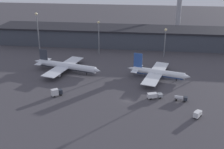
# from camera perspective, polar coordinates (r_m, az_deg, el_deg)

# --- Properties ---
(ground) EXTENTS (600.00, 600.00, 0.00)m
(ground) POSITION_cam_1_polar(r_m,az_deg,el_deg) (136.26, 3.22, -5.19)
(ground) COLOR #423F44
(terminal_building) EXTENTS (217.45, 28.22, 13.75)m
(terminal_building) POSITION_cam_1_polar(r_m,az_deg,el_deg) (221.09, 4.95, 7.68)
(terminal_building) COLOR #3D424C
(terminal_building) RESTS_ON ground
(airplane_0) EXTENTS (44.83, 36.94, 12.21)m
(airplane_0) POSITION_cam_1_polar(r_m,az_deg,el_deg) (170.82, -9.35, 1.69)
(airplane_0) COLOR silver
(airplane_0) RESTS_ON ground
(airplane_1) EXTENTS (36.17, 37.51, 13.39)m
(airplane_1) POSITION_cam_1_polar(r_m,az_deg,el_deg) (161.29, 9.23, 0.36)
(airplane_1) COLOR white
(airplane_1) RESTS_ON ground
(service_vehicle_0) EXTENTS (6.31, 3.10, 2.58)m
(service_vehicle_0) POSITION_cam_1_polar(r_m,az_deg,el_deg) (138.47, 13.82, -4.67)
(service_vehicle_0) COLOR #282D38
(service_vehicle_0) RESTS_ON ground
(service_vehicle_1) EXTENTS (7.81, 4.67, 2.85)m
(service_vehicle_1) POSITION_cam_1_polar(r_m,az_deg,el_deg) (138.35, 8.60, -4.21)
(service_vehicle_1) COLOR #9EA3A8
(service_vehicle_1) RESTS_ON ground
(service_vehicle_2) EXTENTS (4.39, 5.37, 3.14)m
(service_vehicle_2) POSITION_cam_1_polar(r_m,az_deg,el_deg) (126.51, 16.97, -7.68)
(service_vehicle_2) COLOR white
(service_vehicle_2) RESTS_ON ground
(service_vehicle_3) EXTENTS (5.62, 5.05, 3.81)m
(service_vehicle_3) POSITION_cam_1_polar(r_m,az_deg,el_deg) (141.69, -11.26, -3.54)
(service_vehicle_3) COLOR #282D38
(service_vehicle_3) RESTS_ON ground
(lamp_post_0) EXTENTS (1.80, 1.80, 28.46)m
(lamp_post_0) POSITION_cam_1_polar(r_m,az_deg,el_deg) (208.51, -14.88, 9.18)
(lamp_post_0) COLOR slate
(lamp_post_0) RESTS_ON ground
(lamp_post_1) EXTENTS (1.80, 1.80, 23.64)m
(lamp_post_1) POSITION_cam_1_polar(r_m,az_deg,el_deg) (197.37, -2.71, 8.39)
(lamp_post_1) COLOR slate
(lamp_post_1) RESTS_ON ground
(lamp_post_2) EXTENTS (1.80, 1.80, 19.72)m
(lamp_post_2) POSITION_cam_1_polar(r_m,az_deg,el_deg) (195.74, 10.74, 7.23)
(lamp_post_2) COLOR slate
(lamp_post_2) RESTS_ON ground
(control_tower) EXTENTS (9.00, 9.00, 47.86)m
(control_tower) POSITION_cam_1_polar(r_m,az_deg,el_deg) (266.88, 13.57, 14.25)
(control_tower) COLOR #99999E
(control_tower) RESTS_ON ground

